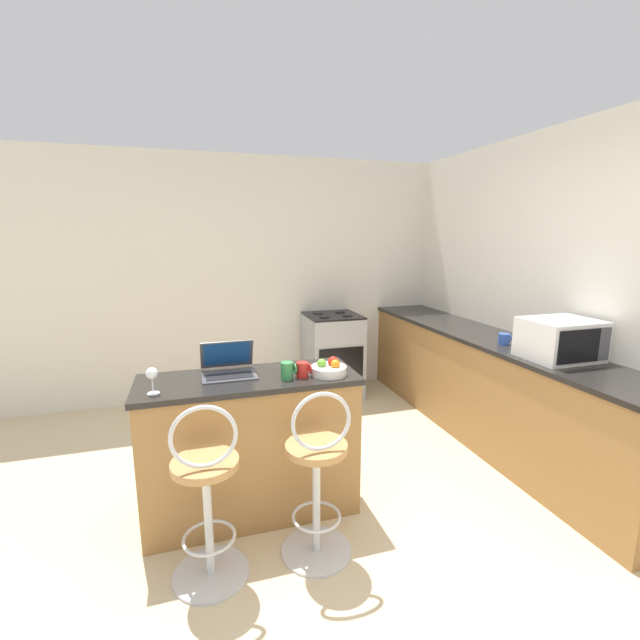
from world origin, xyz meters
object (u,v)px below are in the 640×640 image
Objects in this scene: wine_glass_short at (152,375)px; fruit_bowl at (329,369)px; mug_green at (288,370)px; stove_range at (333,355)px; mug_red at (303,370)px; microwave at (560,339)px; bar_stool_far at (317,479)px; bar_stool_near at (207,498)px; laptop at (228,366)px; mug_blue at (504,339)px.

wine_glass_short reaches higher than fruit_bowl.
mug_green is at bearing 2.26° from wine_glass_short.
stove_range is 9.86× the size of mug_red.
fruit_bowl reaches higher than mug_green.
bar_stool_far is at bearing -171.92° from microwave.
laptop is at bearing 73.18° from bar_stool_near.
bar_stool_far is at bearing -93.83° from mug_red.
mug_green reaches higher than mug_blue.
laptop is 2.29m from microwave.
stove_range is at bearing 49.11° from wine_glass_short.
mug_green reaches higher than bar_stool_far.
bar_stool_near is at bearing -121.93° from stove_range.
fruit_bowl is (0.60, -0.19, -0.02)m from laptop.
bar_stool_near is 2.08× the size of microwave.
microwave reaches higher than bar_stool_far.
fruit_bowl is (0.20, 0.40, 0.49)m from bar_stool_far.
mug_red reaches higher than bar_stool_near.
fruit_bowl is at bearing -17.55° from laptop.
laptop is at bearing -126.19° from stove_range.
mug_blue is at bearing 7.58° from wine_glass_short.
mug_green is at bearing 99.94° from bar_stool_far.
wine_glass_short is 0.77m from mug_green.
wine_glass_short is 1.03m from fruit_bowl.
mug_green is (-0.94, -1.94, 0.51)m from stove_range.
mug_red is 0.91× the size of mug_blue.
mug_green reaches higher than bar_stool_near.
microwave is 0.52× the size of stove_range.
mug_green is (0.34, -0.19, -0.00)m from laptop.
stove_range is 4.12× the size of fruit_bowl.
fruit_bowl is (0.78, 0.40, 0.49)m from bar_stool_near.
bar_stool_near is 0.58m from bar_stool_far.
bar_stool_far is at bearing -158.06° from mug_blue.
microwave reaches higher than bar_stool_near.
microwave is at bearing -2.19° from wine_glass_short.
laptop is 3.15× the size of mug_green.
bar_stool_near is 1.00× the size of bar_stool_far.
mug_red is 0.17m from fruit_bowl.
laptop reaches higher than fruit_bowl.
fruit_bowl is at bearing 175.34° from microwave.
microwave is at bearing -64.51° from stove_range.
wine_glass_short is (-0.83, 0.37, 0.56)m from bar_stool_far.
laptop is at bearing 124.56° from bar_stool_far.
mug_green is (-0.07, 0.40, 0.50)m from bar_stool_far.
fruit_bowl is (-1.66, 0.14, -0.10)m from microwave.
microwave is at bearing 8.08° from bar_stool_far.
bar_stool_near is 9.53× the size of mug_green.
stove_range is (-0.99, 2.07, -0.60)m from microwave.
laptop is at bearing 171.81° from microwave.
bar_stool_near is at bearing -55.82° from wine_glass_short.
bar_stool_near is 4.44× the size of fruit_bowl.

